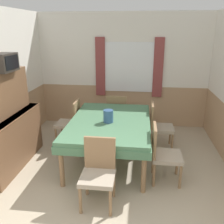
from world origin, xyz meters
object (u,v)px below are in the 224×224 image
Objects in this scene: chair_right_near at (162,152)px; chair_head_near at (98,170)px; chair_head_window at (117,113)px; tv at (4,63)px; vase at (108,116)px; dining_table at (110,126)px; sideboard at (8,128)px; chair_left_far at (71,121)px; chair_right_far at (158,125)px.

chair_right_near is 1.07m from chair_head_near.
chair_head_near is (0.00, -2.36, 0.00)m from chair_head_window.
tv reaches higher than vase.
dining_table is 1.98m from tv.
chair_head_window is at bearing 90.00° from dining_table.
sideboard is (-2.52, 0.15, 0.20)m from chair_right_near.
dining_table is 1.05m from chair_right_near.
chair_right_near is 2.80m from tv.
sideboard reaches higher than chair_head_window.
chair_head_near is 0.56× the size of sideboard.
chair_head_near is at bearing -54.53° from chair_right_near.
chair_head_window is 4.21× the size of vase.
sideboard is at bearing -105.41° from tv.
chair_left_far is 2.07m from chair_right_near.
chair_head_window is 2.54m from tv.
sideboard is at bearing -166.04° from dining_table.
tv is at bearing -169.16° from dining_table.
tv is (-1.62, 0.87, 1.26)m from chair_head_near.
sideboard is (-1.65, 0.77, 0.20)m from chair_head_near.
dining_table is at bearing -122.98° from chair_right_near.
dining_table is 1.26× the size of sideboard.
sideboard reaches higher than dining_table.
chair_head_near is 1.83m from sideboard.
sideboard reaches higher than chair_right_far.
sideboard reaches higher than chair_left_far.
chair_right_near is (0.87, -1.74, 0.00)m from chair_head_window.
dining_table is 1.19m from chair_head_near.
chair_head_window and chair_right_near have the same top height.
tv reaches higher than chair_left_far.
chair_right_near is 1.92× the size of tv.
dining_table is 2.24× the size of chair_right_far.
chair_head_near is (-0.87, -1.74, 0.00)m from chair_right_far.
tv is at bearing -70.67° from chair_right_far.
vase is (-0.02, -0.09, 0.21)m from dining_table.
tv is (-2.49, -0.87, 1.26)m from chair_right_far.
chair_head_window is at bearing -54.53° from chair_left_far.
dining_table is at bearing -90.00° from chair_head_near.
tv is (-1.62, -0.31, 1.10)m from dining_table.
chair_left_far is 1.00× the size of chair_right_far.
chair_right_near is (0.87, -0.56, -0.17)m from dining_table.
chair_right_far reaches higher than dining_table.
sideboard is (-1.65, -1.59, 0.20)m from chair_head_window.
chair_left_far is 1.95m from chair_head_near.
chair_head_window and chair_left_far have the same top height.
chair_right_near is (1.74, -1.13, 0.00)m from chair_left_far.
tv is (-0.76, -0.87, 1.26)m from chair_left_far.
tv is at bearing -28.20° from chair_head_near.
sideboard is at bearing -136.04° from chair_head_window.
chair_head_window is 1.00× the size of chair_head_near.
chair_head_window and chair_right_far have the same top height.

